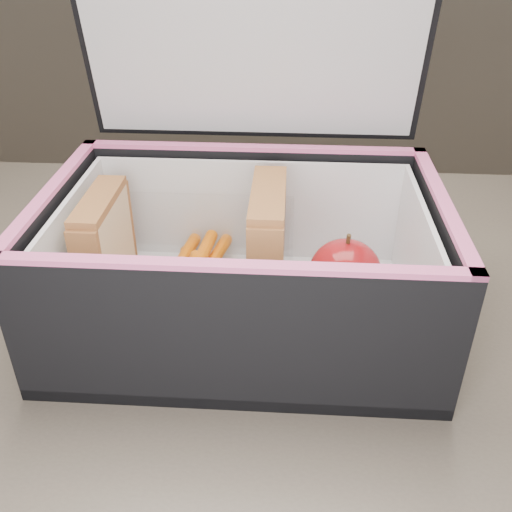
% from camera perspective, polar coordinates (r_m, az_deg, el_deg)
% --- Properties ---
extents(kitchen_table, '(1.20, 0.80, 0.75)m').
position_cam_1_polar(kitchen_table, '(0.56, 0.78, -16.87)').
color(kitchen_table, brown).
rests_on(kitchen_table, ground).
extents(lunch_bag, '(0.33, 0.26, 0.33)m').
position_cam_1_polar(lunch_bag, '(0.49, -1.20, 0.43)').
color(lunch_bag, black).
rests_on(lunch_bag, kitchen_table).
extents(plastic_tub, '(0.19, 0.13, 0.08)m').
position_cam_1_polar(plastic_tub, '(0.51, -6.91, -0.92)').
color(plastic_tub, white).
rests_on(plastic_tub, lunch_bag).
extents(sandwich_left, '(0.03, 0.09, 0.10)m').
position_cam_1_polar(sandwich_left, '(0.52, -14.80, 0.74)').
color(sandwich_left, '#D6B082').
rests_on(sandwich_left, plastic_tub).
extents(sandwich_right, '(0.03, 0.10, 0.11)m').
position_cam_1_polar(sandwich_right, '(0.49, 1.16, 0.73)').
color(sandwich_right, '#D6B082').
rests_on(sandwich_right, plastic_tub).
extents(carrot_sticks, '(0.06, 0.16, 0.03)m').
position_cam_1_polar(carrot_sticks, '(0.53, -6.97, -2.35)').
color(carrot_sticks, '#D95A00').
rests_on(carrot_sticks, plastic_tub).
extents(paper_napkin, '(0.08, 0.09, 0.01)m').
position_cam_1_polar(paper_napkin, '(0.53, 8.46, -4.70)').
color(paper_napkin, white).
rests_on(paper_napkin, lunch_bag).
extents(red_apple, '(0.07, 0.07, 0.07)m').
position_cam_1_polar(red_apple, '(0.51, 8.90, -1.60)').
color(red_apple, maroon).
rests_on(red_apple, paper_napkin).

